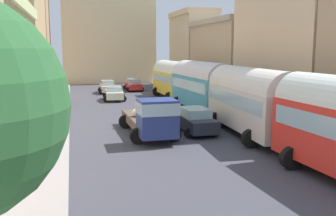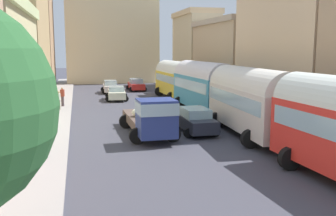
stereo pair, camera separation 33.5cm
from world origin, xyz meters
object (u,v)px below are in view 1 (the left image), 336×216
Objects in this scene: cargo_truck_0 at (151,117)px; pedestrian_0 at (46,97)px; parked_bus_1 at (251,98)px; car_1 at (108,87)px; pedestrian_3 at (35,127)px; car_2 at (195,120)px; parked_bus_3 at (173,78)px; car_0 at (114,93)px; pedestrian_1 at (21,142)px; pedestrian_2 at (57,100)px; car_3 at (133,85)px; parked_bus_2 at (201,84)px; pedestrian_4 at (60,96)px.

cargo_truck_0 is 15.30m from pedestrian_0.
parked_bus_1 is 2.22× the size of car_1.
pedestrian_3 is (-12.37, 0.58, -1.23)m from parked_bus_1.
car_1 is at bearing 104.14° from parked_bus_1.
pedestrian_3 is at bearing -89.11° from pedestrian_0.
parked_bus_1 is at bearing -48.99° from pedestrian_0.
car_2 is at bearing -81.99° from car_1.
parked_bus_3 reaches higher than car_0.
pedestrian_1 is 14.82m from pedestrian_2.
car_3 is 2.48× the size of pedestrian_2.
car_0 is 2.43× the size of pedestrian_0.
cargo_truck_0 is 17.39m from car_0.
car_1 is 24.95m from pedestrian_3.
parked_bus_1 is 5.10× the size of pedestrian_3.
car_1 is (-6.24, 15.76, -1.55)m from parked_bus_2.
parked_bus_3 is 13.12m from pedestrian_0.
car_1 is 2.36× the size of pedestrian_0.
parked_bus_2 is (0.00, 9.00, 0.05)m from parked_bus_1.
car_0 is at bearing 48.14° from pedestrian_2.
pedestrian_2 is (-5.41, -6.03, 0.28)m from car_0.
pedestrian_2 is at bearing -112.81° from car_1.
car_0 is 2.46× the size of pedestrian_2.
parked_bus_1 reaches higher than cargo_truck_0.
pedestrian_1 is (-9.71, -4.28, 0.22)m from car_2.
car_1 reaches higher than car_0.
pedestrian_2 is (-5.64, 11.35, -0.23)m from cargo_truck_0.
parked_bus_3 is 1.92× the size of car_3.
pedestrian_0 is (-6.40, -3.60, 0.27)m from car_0.
pedestrian_0 is 1.01× the size of pedestrian_1.
cargo_truck_0 is at bearing 173.41° from parked_bus_1.
pedestrian_0 is at bearing 156.50° from parked_bus_2.
parked_bus_3 is 1.94× the size of car_0.
pedestrian_2 reaches higher than car_3.
parked_bus_3 reaches higher than car_3.
pedestrian_1 is at bearing -156.21° from car_2.
parked_bus_1 reaches higher than parked_bus_3.
pedestrian_2 is at bearing 133.92° from parked_bus_1.
car_2 is 15.12m from pedestrian_4.
car_0 is at bearing 124.27° from parked_bus_2.
pedestrian_4 reaches higher than pedestrian_1.
parked_bus_2 reaches higher than car_2.
pedestrian_3 is 13.57m from pedestrian_4.
pedestrian_3 is at bearing -104.23° from car_1.
car_2 is (2.97, 0.85, -0.46)m from cargo_truck_0.
pedestrian_3 is (-12.37, -8.42, -1.28)m from parked_bus_2.
car_3 is (-2.87, 8.60, -1.42)m from parked_bus_3.
pedestrian_4 is (1.22, -0.36, 0.04)m from pedestrian_0.
cargo_truck_0 is 1.79× the size of car_1.
pedestrian_0 is at bearing 131.01° from parked_bus_1.
parked_bus_1 reaches higher than pedestrian_3.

